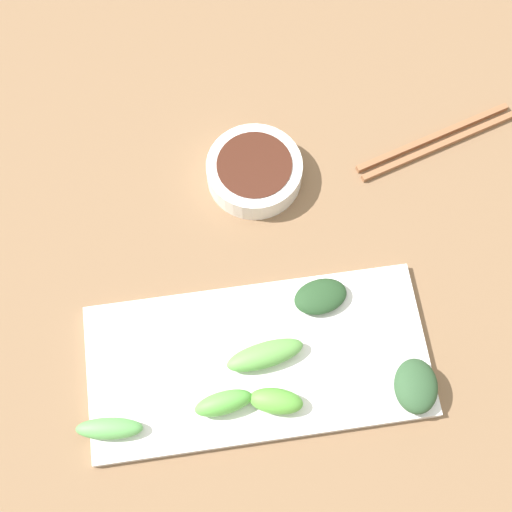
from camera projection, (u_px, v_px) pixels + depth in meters
name	position (u px, v px, depth m)	size (l,w,h in m)	color
tabletop	(268.00, 299.00, 0.92)	(2.10, 2.10, 0.02)	#806043
sauce_bowl	(254.00, 171.00, 0.95)	(0.12, 0.12, 0.04)	white
serving_plate	(258.00, 361.00, 0.87)	(0.19, 0.40, 0.01)	white
broccoli_stalk_0	(223.00, 403.00, 0.83)	(0.03, 0.07, 0.03)	#5DB947
broccoli_stalk_1	(265.00, 355.00, 0.86)	(0.03, 0.09, 0.02)	#62A54C
broccoli_stalk_2	(109.00, 429.00, 0.83)	(0.02, 0.08, 0.02)	#5EAC56
broccoli_stalk_3	(276.00, 401.00, 0.83)	(0.03, 0.06, 0.03)	#5DAD3D
broccoli_leafy_4	(321.00, 297.00, 0.89)	(0.04, 0.06, 0.02)	#264725
broccoli_leafy_5	(416.00, 386.00, 0.84)	(0.06, 0.05, 0.03)	#2F5231
chopsticks	(436.00, 142.00, 0.99)	(0.09, 0.23, 0.01)	#935E3D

